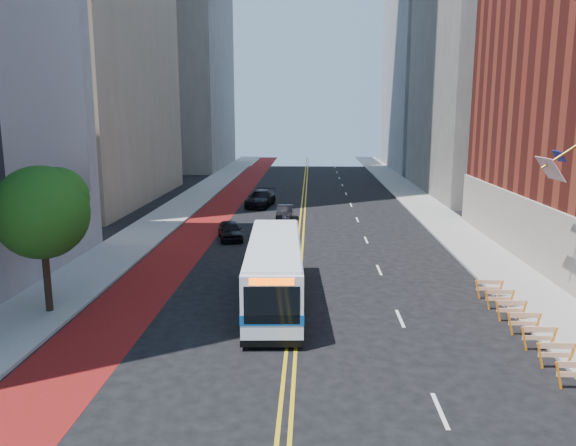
# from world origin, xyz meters

# --- Properties ---
(ground) EXTENTS (160.00, 160.00, 0.00)m
(ground) POSITION_xyz_m (0.00, 0.00, 0.00)
(ground) COLOR black
(ground) RESTS_ON ground
(sidewalk_left) EXTENTS (4.00, 140.00, 0.15)m
(sidewalk_left) POSITION_xyz_m (-12.00, 30.00, 0.07)
(sidewalk_left) COLOR gray
(sidewalk_left) RESTS_ON ground
(sidewalk_right) EXTENTS (4.00, 140.00, 0.15)m
(sidewalk_right) POSITION_xyz_m (12.00, 30.00, 0.07)
(sidewalk_right) COLOR gray
(sidewalk_right) RESTS_ON ground
(bus_lane_paint) EXTENTS (3.60, 140.00, 0.01)m
(bus_lane_paint) POSITION_xyz_m (-8.10, 30.00, 0.00)
(bus_lane_paint) COLOR maroon
(bus_lane_paint) RESTS_ON ground
(center_line_inner) EXTENTS (0.14, 140.00, 0.01)m
(center_line_inner) POSITION_xyz_m (-0.18, 30.00, 0.00)
(center_line_inner) COLOR gold
(center_line_inner) RESTS_ON ground
(center_line_outer) EXTENTS (0.14, 140.00, 0.01)m
(center_line_outer) POSITION_xyz_m (0.18, 30.00, 0.00)
(center_line_outer) COLOR gold
(center_line_outer) RESTS_ON ground
(lane_dashes) EXTENTS (0.14, 98.20, 0.01)m
(lane_dashes) POSITION_xyz_m (4.80, 38.00, 0.01)
(lane_dashes) COLOR silver
(lane_dashes) RESTS_ON ground
(midrise_right_near) EXTENTS (18.00, 26.00, 40.00)m
(midrise_right_near) POSITION_xyz_m (23.00, 48.00, 20.00)
(midrise_right_near) COLOR slate
(midrise_right_near) RESTS_ON ground
(construction_barriers) EXTENTS (1.42, 10.91, 1.00)m
(construction_barriers) POSITION_xyz_m (9.60, 3.42, 0.68)
(construction_barriers) COLOR orange
(construction_barriers) RESTS_ON ground
(street_tree) EXTENTS (4.20, 4.20, 6.70)m
(street_tree) POSITION_xyz_m (-11.24, 6.04, 4.91)
(street_tree) COLOR black
(street_tree) RESTS_ON sidewalk_left
(transit_bus) EXTENTS (3.03, 11.48, 3.13)m
(transit_bus) POSITION_xyz_m (-1.01, 7.95, 1.63)
(transit_bus) COLOR silver
(transit_bus) RESTS_ON ground
(car_a) EXTENTS (2.49, 4.23, 1.35)m
(car_a) POSITION_xyz_m (-5.17, 21.83, 0.68)
(car_a) COLOR black
(car_a) RESTS_ON ground
(car_b) EXTENTS (1.36, 3.89, 1.28)m
(car_b) POSITION_xyz_m (-1.50, 29.48, 0.64)
(car_b) COLOR black
(car_b) RESTS_ON ground
(car_c) EXTENTS (3.04, 5.75, 1.59)m
(car_c) POSITION_xyz_m (-4.25, 36.74, 0.79)
(car_c) COLOR black
(car_c) RESTS_ON ground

